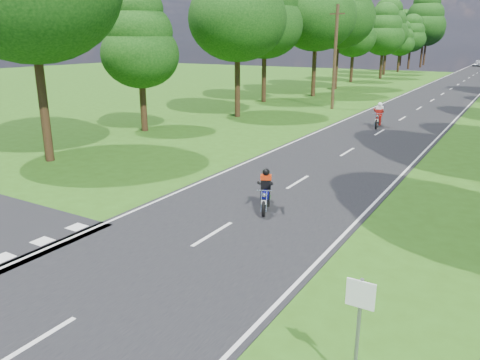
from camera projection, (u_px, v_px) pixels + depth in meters
The scene contains 8 objects.
ground at pixel (169, 261), 11.98m from camera, with size 160.00×160.00×0.00m, color #2B5513.
main_road at pixel (451, 89), 52.98m from camera, with size 7.00×140.00×0.02m, color black.
road_markings at pixel (447, 90), 51.51m from camera, with size 7.40×140.00×0.01m.
telegraph_pole at pixel (335, 57), 36.72m from camera, with size 1.20×0.26×8.00m.
road_sign at pixel (359, 317), 7.23m from camera, with size 0.45×0.07×2.00m.
rider_near_blue at pixel (265, 190), 15.40m from camera, with size 0.54×1.63×1.36m, color #0D0F91, non-canonical shape.
rider_far_red at pixel (379, 115), 29.78m from camera, with size 0.63×1.89×1.58m, color #A3130C, non-canonical shape.
distant_car at pixel (479, 63), 95.40m from camera, with size 1.64×4.07×1.39m, color silver.
Camera 1 is at (7.17, -8.36, 5.47)m, focal length 35.00 mm.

